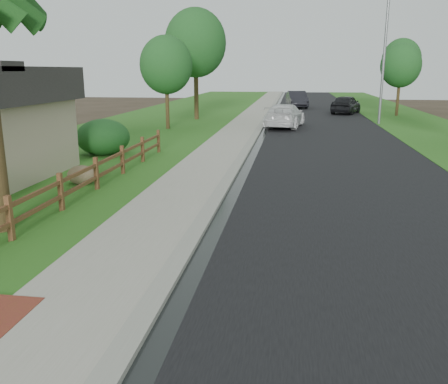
% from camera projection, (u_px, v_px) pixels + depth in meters
% --- Properties ---
extents(ground, '(120.00, 120.00, 0.00)m').
position_uv_depth(ground, '(122.00, 316.00, 7.53)').
color(ground, '#32281B').
extents(road, '(8.00, 90.00, 0.02)m').
position_uv_depth(road, '(317.00, 116.00, 40.42)').
color(road, black).
rests_on(road, ground).
extents(curb, '(0.40, 90.00, 0.12)m').
position_uv_depth(curb, '(268.00, 115.00, 40.99)').
color(curb, gray).
rests_on(curb, ground).
extents(wet_gutter, '(0.50, 90.00, 0.00)m').
position_uv_depth(wet_gutter, '(272.00, 115.00, 40.95)').
color(wet_gutter, black).
rests_on(wet_gutter, road).
extents(sidewalk, '(2.20, 90.00, 0.10)m').
position_uv_depth(sidewalk, '(253.00, 114.00, 41.18)').
color(sidewalk, gray).
rests_on(sidewalk, ground).
extents(grass_strip, '(1.60, 90.00, 0.06)m').
position_uv_depth(grass_strip, '(231.00, 114.00, 41.45)').
color(grass_strip, '#2B5F1B').
rests_on(grass_strip, ground).
extents(lawn_near, '(9.00, 90.00, 0.04)m').
position_uv_depth(lawn_near, '(174.00, 114.00, 42.18)').
color(lawn_near, '#2B5F1B').
rests_on(lawn_near, ground).
extents(verge_far, '(6.00, 90.00, 0.04)m').
position_uv_depth(verge_far, '(401.00, 117.00, 39.45)').
color(verge_far, '#2B5F1B').
rests_on(verge_far, ground).
extents(ranch_fence, '(0.12, 16.92, 1.10)m').
position_uv_depth(ranch_fence, '(80.00, 180.00, 14.01)').
color(ranch_fence, '#472517').
rests_on(ranch_fence, ground).
extents(white_suv, '(2.94, 5.67, 1.57)m').
position_uv_depth(white_suv, '(285.00, 116.00, 31.99)').
color(white_suv, silver).
rests_on(white_suv, road).
extents(dark_car_mid, '(3.33, 5.14, 1.63)m').
position_uv_depth(dark_car_mid, '(346.00, 104.00, 42.31)').
color(dark_car_mid, black).
rests_on(dark_car_mid, road).
extents(dark_car_far, '(2.40, 5.28, 1.68)m').
position_uv_depth(dark_car_far, '(297.00, 99.00, 49.02)').
color(dark_car_far, black).
rests_on(dark_car_far, road).
extents(streetlight, '(2.09, 0.79, 9.25)m').
position_uv_depth(streetlight, '(382.00, 49.00, 32.86)').
color(streetlight, slate).
rests_on(streetlight, ground).
extents(boulder, '(1.23, 1.11, 0.67)m').
position_uv_depth(boulder, '(82.00, 175.00, 16.03)').
color(boulder, brown).
rests_on(boulder, ground).
extents(shrub_d, '(2.79, 2.79, 1.65)m').
position_uv_depth(shrub_d, '(103.00, 137.00, 21.57)').
color(shrub_d, '#17411B').
rests_on(shrub_d, ground).
extents(tree_near_left, '(3.37, 3.37, 5.97)m').
position_uv_depth(tree_near_left, '(166.00, 65.00, 30.27)').
color(tree_near_left, '#392817').
rests_on(tree_near_left, ground).
extents(tree_mid_left, '(4.68, 4.68, 8.36)m').
position_uv_depth(tree_mid_left, '(196.00, 43.00, 35.88)').
color(tree_mid_left, '#392817').
rests_on(tree_mid_left, ground).
extents(tree_mid_right, '(3.30, 3.30, 5.99)m').
position_uv_depth(tree_mid_right, '(401.00, 66.00, 39.22)').
color(tree_mid_right, '#392817').
rests_on(tree_mid_right, ground).
extents(tree_far_right, '(3.68, 3.68, 6.79)m').
position_uv_depth(tree_far_right, '(401.00, 60.00, 45.80)').
color(tree_far_right, '#392817').
rests_on(tree_far_right, ground).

